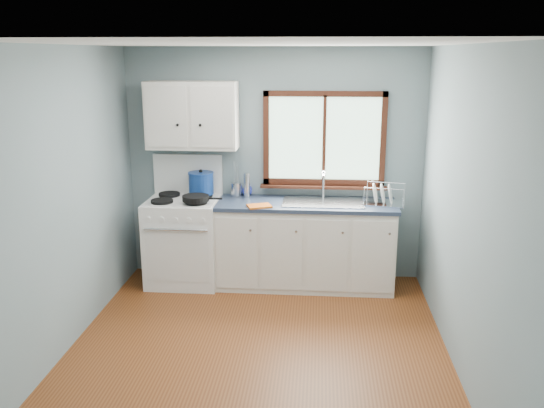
# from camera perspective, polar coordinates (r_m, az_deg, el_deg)

# --- Properties ---
(floor) EXTENTS (3.20, 3.60, 0.02)m
(floor) POSITION_cam_1_polar(r_m,az_deg,el_deg) (5.00, -1.48, -14.50)
(floor) COLOR brown
(floor) RESTS_ON ground
(ceiling) EXTENTS (3.20, 3.60, 0.02)m
(ceiling) POSITION_cam_1_polar(r_m,az_deg,el_deg) (4.36, -1.70, 15.74)
(ceiling) COLOR white
(ceiling) RESTS_ON wall_back
(wall_back) EXTENTS (3.20, 0.02, 2.50)m
(wall_back) POSITION_cam_1_polar(r_m,az_deg,el_deg) (6.28, 0.24, 3.89)
(wall_back) COLOR gray
(wall_back) RESTS_ON ground
(wall_front) EXTENTS (3.20, 0.02, 2.50)m
(wall_front) POSITION_cam_1_polar(r_m,az_deg,el_deg) (2.83, -5.66, -10.04)
(wall_front) COLOR gray
(wall_front) RESTS_ON ground
(wall_left) EXTENTS (0.02, 3.60, 2.50)m
(wall_left) POSITION_cam_1_polar(r_m,az_deg,el_deg) (4.96, -20.40, -0.00)
(wall_left) COLOR gray
(wall_left) RESTS_ON ground
(wall_right) EXTENTS (0.02, 3.60, 2.50)m
(wall_right) POSITION_cam_1_polar(r_m,az_deg,el_deg) (4.63, 18.62, -0.84)
(wall_right) COLOR gray
(wall_right) RESTS_ON ground
(gas_range) EXTENTS (0.76, 0.69, 1.36)m
(gas_range) POSITION_cam_1_polar(r_m,az_deg,el_deg) (6.29, -8.69, -3.38)
(gas_range) COLOR white
(gas_range) RESTS_ON floor
(base_cabinets) EXTENTS (1.85, 0.60, 0.88)m
(base_cabinets) POSITION_cam_1_polar(r_m,az_deg,el_deg) (6.17, 3.29, -4.42)
(base_cabinets) COLOR silver
(base_cabinets) RESTS_ON floor
(countertop) EXTENTS (1.89, 0.64, 0.04)m
(countertop) POSITION_cam_1_polar(r_m,az_deg,el_deg) (6.03, 3.36, -0.02)
(countertop) COLOR #202B3E
(countertop) RESTS_ON base_cabinets
(sink) EXTENTS (0.84, 0.46, 0.44)m
(sink) POSITION_cam_1_polar(r_m,az_deg,el_deg) (6.04, 5.06, -0.42)
(sink) COLOR silver
(sink) RESTS_ON countertop
(window) EXTENTS (1.36, 0.10, 1.03)m
(window) POSITION_cam_1_polar(r_m,az_deg,el_deg) (6.18, 5.18, 5.78)
(window) COLOR #9EC6A8
(window) RESTS_ON wall_back
(upper_cabinets) EXTENTS (0.95, 0.35, 0.70)m
(upper_cabinets) POSITION_cam_1_polar(r_m,az_deg,el_deg) (6.14, -7.92, 8.69)
(upper_cabinets) COLOR silver
(upper_cabinets) RESTS_ON wall_back
(skillet) EXTENTS (0.41, 0.28, 0.06)m
(skillet) POSITION_cam_1_polar(r_m,az_deg,el_deg) (5.96, -7.54, 0.58)
(skillet) COLOR black
(skillet) RESTS_ON gas_range
(stockpot) EXTENTS (0.32, 0.32, 0.27)m
(stockpot) POSITION_cam_1_polar(r_m,az_deg,el_deg) (6.23, -7.04, 2.09)
(stockpot) COLOR navy
(stockpot) RESTS_ON gas_range
(utensil_crock) EXTENTS (0.13, 0.13, 0.38)m
(utensil_crock) POSITION_cam_1_polar(r_m,az_deg,el_deg) (6.27, -3.56, 1.48)
(utensil_crock) COLOR silver
(utensil_crock) RESTS_ON countertop
(thermos) EXTENTS (0.08, 0.08, 0.27)m
(thermos) POSITION_cam_1_polar(r_m,az_deg,el_deg) (6.18, -2.51, 1.85)
(thermos) COLOR silver
(thermos) RESTS_ON countertop
(soap_bottle) EXTENTS (0.11, 0.11, 0.28)m
(soap_bottle) POSITION_cam_1_polar(r_m,az_deg,el_deg) (6.24, -2.51, 2.02)
(soap_bottle) COLOR #2935AE
(soap_bottle) RESTS_ON countertop
(dish_towel) EXTENTS (0.28, 0.24, 0.02)m
(dish_towel) POSITION_cam_1_polar(r_m,az_deg,el_deg) (5.84, -1.27, -0.20)
(dish_towel) COLOR orange
(dish_towel) RESTS_ON countertop
(dish_rack) EXTENTS (0.46, 0.38, 0.21)m
(dish_rack) POSITION_cam_1_polar(r_m,az_deg,el_deg) (6.05, 10.99, 0.54)
(dish_rack) COLOR silver
(dish_rack) RESTS_ON countertop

